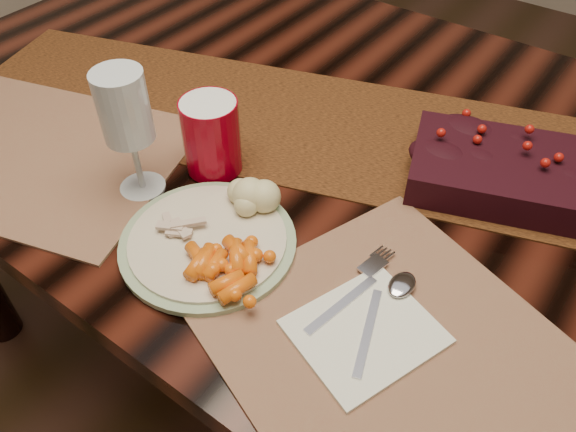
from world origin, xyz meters
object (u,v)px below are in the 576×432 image
Objects in this scene: baby_carrots at (240,260)px; turkey_shreds at (176,226)px; dinner_plate at (208,241)px; red_cup at (211,136)px; mashed_potatoes at (247,193)px; wine_glass at (130,135)px; dining_table at (346,286)px; napkin at (365,332)px; centerpiece at (531,172)px; placemat_main at (428,387)px.

baby_carrots is 1.77× the size of turkey_shreds.
dinner_plate is 0.17m from red_cup.
mashed_potatoes is 0.18m from wine_glass.
napkin is (0.19, -0.32, 0.38)m from dining_table.
wine_glass reaches higher than mashed_potatoes.
baby_carrots is 0.11m from turkey_shreds.
dining_table is at bearing -169.40° from centerpiece.
wine_glass is at bearing -120.52° from red_cup.
red_cup is 0.60× the size of wine_glass.
placemat_main is 0.09m from napkin.
dining_table is 20.94× the size of mashed_potatoes.
dinner_plate is (-0.05, -0.32, 0.39)m from dining_table.
mashed_potatoes reaches higher than dining_table.
turkey_shreds is (-0.04, -0.01, 0.02)m from dinner_plate.
mashed_potatoes is (-0.30, -0.29, 0.01)m from centerpiece.
mashed_potatoes is at bearing -101.91° from dining_table.
napkin is 1.35× the size of red_cup.
centerpiece is 2.88× the size of red_cup.
dinner_plate is 1.50× the size of napkin.
placemat_main reaches higher than dining_table.
placemat_main is at bearing -16.02° from mashed_potatoes.
dinner_plate is 0.07m from baby_carrots.
red_cup is at bearing 59.48° from wine_glass.
baby_carrots is at bearing -87.79° from dining_table.
wine_glass is (-0.23, 0.04, 0.07)m from baby_carrots.
baby_carrots is 0.24m from wine_glass.
centerpiece is 3.01× the size of baby_carrots.
baby_carrots is 0.58× the size of wine_glass.
placemat_main is at bearing -0.09° from turkey_shreds.
baby_carrots is at bearing -39.91° from red_cup.
centerpiece is 0.58m from wine_glass.
baby_carrots is at bearing 0.95° from turkey_shreds.
centerpiece reaches higher than turkey_shreds.
dining_table is at bearing 53.18° from wine_glass.
centerpiece is at bearing 47.35° from turkey_shreds.
dinner_plate reaches higher than placemat_main.
placemat_main is 3.10× the size of napkin.
centerpiece is 0.69× the size of placemat_main.
centerpiece is at bearing 57.64° from baby_carrots.
dining_table is 0.52m from baby_carrots.
turkey_shreds is at bearing -21.07° from wine_glass.
mashed_potatoes is at bearing -177.15° from napkin.
dinner_plate is at bearing -158.56° from napkin.
wine_glass reaches higher than red_cup.
wine_glass is at bearing -165.26° from placemat_main.
dinner_plate is at bearing 18.02° from turkey_shreds.
mashed_potatoes is 0.72× the size of red_cup.
turkey_shreds reaches higher than napkin.
dining_table is 0.53m from napkin.
centerpiece is at bearing 114.15° from placemat_main.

